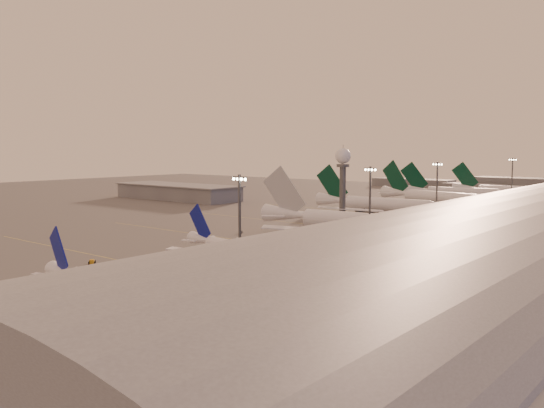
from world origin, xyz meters
The scene contains 23 objects.
ground centered at (0.00, 0.00, 0.00)m, with size 700.00×700.00×0.00m, color #4C4A4A.
taxiway_markings centered at (30.00, 56.00, 0.01)m, with size 180.00×185.25×0.02m.
hangar centered at (-120.00, 140.00, 4.32)m, with size 82.00×27.00×8.50m.
radar_tower centered at (5.00, 120.00, 20.95)m, with size 6.40×6.40×31.10m.
mast_a centered at (58.00, 0.00, 13.74)m, with size 3.60×0.56×25.00m.
mast_b centered at (55.00, 55.00, 13.74)m, with size 3.60×0.56×25.00m.
mast_c centered at (50.00, 110.00, 13.74)m, with size 3.60×0.56×25.00m.
mast_d centered at (48.00, 200.00, 13.74)m, with size 3.60×0.56×25.00m.
distant_horizon centered at (2.62, 325.14, 3.89)m, with size 165.00×37.50×9.00m.
narrowbody_near centered at (34.01, -19.10, 2.73)m, with size 34.30×27.15×13.49m.
narrowbody_mid centered at (26.51, 29.76, 2.83)m, with size 35.67×28.29×13.98m.
widebody_white centered at (33.34, 80.14, 4.09)m, with size 67.04×53.45×23.61m.
greentail_a centered at (11.38, 138.89, 3.93)m, with size 61.36×49.46×22.27m.
greentail_b centered at (16.93, 183.06, 4.12)m, with size 63.27×50.52×23.35m.
greentail_c centered at (11.70, 222.69, 3.85)m, with size 59.57×47.74×21.77m.
greentail_d centered at (27.65, 255.30, 3.77)m, with size 58.48×46.91×21.33m.
gsv_catering_a centered at (71.86, -20.04, 1.75)m, with size 4.62×3.00×3.49m.
gsv_tug_mid centered at (3.81, 2.42, 0.57)m, with size 4.46×4.31×1.11m.
gsv_truck_b centered at (47.98, 44.54, 1.10)m, with size 5.69×3.68×2.16m.
gsv_truck_c centered at (-2.31, 66.47, 1.05)m, with size 4.71×5.01×2.05m.
gsv_catering_b centered at (52.32, 67.45, 2.35)m, with size 6.13×3.68×4.70m.
gsv_tug_far centered at (23.32, 107.17, 0.54)m, with size 4.13×4.17×1.05m.
gsv_tug_hangar centered at (40.00, 158.69, 0.54)m, with size 4.01×2.80×1.06m.
Camera 1 is at (132.69, -80.88, 30.37)m, focal length 38.00 mm.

